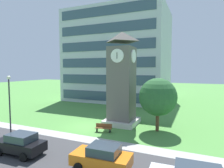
# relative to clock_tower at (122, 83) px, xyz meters

# --- Properties ---
(ground_plane) EXTENTS (160.00, 160.00, 0.00)m
(ground_plane) POSITION_rel_clock_tower_xyz_m (-3.48, -2.81, -5.06)
(ground_plane) COLOR #4C893D
(street_asphalt) EXTENTS (120.00, 7.20, 0.01)m
(street_asphalt) POSITION_rel_clock_tower_xyz_m (-3.48, -10.65, -5.05)
(street_asphalt) COLOR #38383A
(street_asphalt) RESTS_ON ground
(kerb_strip) EXTENTS (120.00, 1.60, 0.01)m
(kerb_strip) POSITION_rel_clock_tower_xyz_m (-3.48, -6.25, -5.05)
(kerb_strip) COLOR #9E9E99
(kerb_strip) RESTS_ON ground
(office_building) EXTENTS (20.97, 14.63, 19.20)m
(office_building) POSITION_rel_clock_tower_xyz_m (-7.71, 18.20, 4.54)
(office_building) COLOR #B7BCC6
(office_building) RESTS_ON ground
(clock_tower) EXTENTS (3.84, 3.84, 11.25)m
(clock_tower) POSITION_rel_clock_tower_xyz_m (0.00, 0.00, 0.00)
(clock_tower) COLOR #605B56
(clock_tower) RESTS_ON ground
(park_bench) EXTENTS (1.86, 0.83, 0.88)m
(park_bench) POSITION_rel_clock_tower_xyz_m (-0.69, -3.65, -4.60)
(park_bench) COLOR brown
(park_bench) RESTS_ON ground
(street_lamp) EXTENTS (0.36, 0.36, 6.09)m
(street_lamp) POSITION_rel_clock_tower_xyz_m (-9.31, -8.13, -1.30)
(street_lamp) COLOR #333338
(street_lamp) RESTS_ON ground
(tree_by_building) EXTENTS (4.10, 4.10, 5.83)m
(tree_by_building) POSITION_rel_clock_tower_xyz_m (4.55, -0.95, -1.29)
(tree_by_building) COLOR #513823
(tree_by_building) RESTS_ON ground
(parked_car_black) EXTENTS (4.16, 2.09, 1.69)m
(parked_car_black) POSITION_rel_clock_tower_xyz_m (-4.38, -11.17, -4.20)
(parked_car_black) COLOR black
(parked_car_black) RESTS_ON ground
(parked_car_orange) EXTENTS (4.09, 2.18, 1.69)m
(parked_car_orange) POSITION_rel_clock_tower_xyz_m (2.65, -10.61, -4.20)
(parked_car_orange) COLOR orange
(parked_car_orange) RESTS_ON ground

